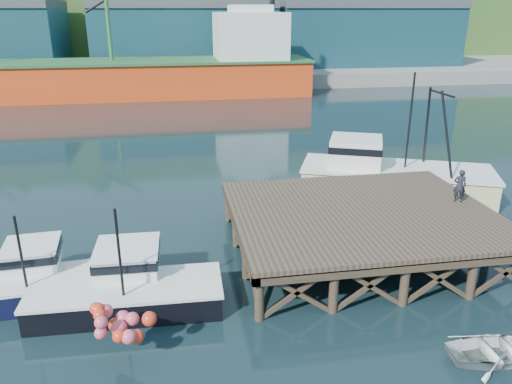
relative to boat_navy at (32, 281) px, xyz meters
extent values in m
plane|color=black|center=(8.82, 1.70, -0.79)|extent=(300.00, 300.00, 0.00)
cube|color=brown|center=(14.32, 1.70, 1.21)|extent=(12.00, 10.00, 0.25)
cube|color=#473828|center=(14.32, -3.15, 0.96)|extent=(12.00, 0.30, 0.35)
cylinder|color=#473828|center=(8.62, -3.00, 0.01)|extent=(0.36, 0.36, 2.60)
cylinder|color=#473828|center=(8.62, 6.40, 0.01)|extent=(0.36, 0.36, 2.60)
cylinder|color=#473828|center=(20.02, 6.40, 0.01)|extent=(0.36, 0.36, 2.60)
cube|color=gray|center=(8.82, 71.70, 0.21)|extent=(160.00, 40.00, 2.00)
cube|color=#184550|center=(8.82, 66.70, 5.71)|extent=(28.00, 16.00, 9.00)
cube|color=#184550|center=(38.82, 66.70, 5.71)|extent=(30.00, 16.00, 9.00)
cube|color=#EF4516|center=(-3.18, 49.70, 1.41)|extent=(55.00, 9.50, 4.40)
cube|color=#26592D|center=(-3.18, 49.70, 3.71)|extent=(55.50, 10.00, 0.30)
cube|color=silver|center=(16.82, 49.70, 6.71)|extent=(9.00, 9.00, 6.00)
cube|color=silver|center=(16.82, 49.70, 10.01)|extent=(5.00, 7.00, 1.20)
cube|color=#2D511E|center=(8.82, 101.70, 10.21)|extent=(220.00, 50.00, 22.00)
cube|color=black|center=(0.02, -0.29, -0.31)|extent=(6.33, 2.70, 0.96)
cube|color=silver|center=(0.02, -0.29, 0.19)|extent=(6.46, 2.75, 0.13)
cube|color=silver|center=(-0.06, 0.82, 0.65)|extent=(2.16, 2.16, 0.96)
cube|color=black|center=(-0.06, 0.82, 0.86)|extent=(2.28, 2.28, 0.32)
cylinder|color=black|center=(0.07, -0.90, 1.66)|extent=(0.10, 0.10, 2.98)
cube|color=black|center=(3.74, -1.47, -0.30)|extent=(7.18, 2.83, 0.98)
cube|color=silver|center=(3.74, -1.47, 0.21)|extent=(7.32, 2.89, 0.13)
cube|color=silver|center=(3.78, -0.19, 0.68)|extent=(2.43, 2.43, 0.98)
cube|color=black|center=(3.78, -0.19, 0.90)|extent=(2.56, 2.56, 0.33)
cylinder|color=black|center=(3.72, -2.18, 1.94)|extent=(0.10, 0.10, 3.50)
sphere|color=#DF5264|center=(3.50, -4.53, 0.41)|extent=(0.46, 0.46, 0.46)
sphere|color=#DF5264|center=(4.48, -4.31, 0.63)|extent=(0.46, 0.46, 0.46)
sphere|color=red|center=(4.04, -4.85, 0.85)|extent=(0.46, 0.46, 0.46)
cube|color=beige|center=(19.07, 8.20, 0.11)|extent=(11.68, 7.77, 1.81)
cube|color=silver|center=(19.07, 8.20, 1.07)|extent=(11.94, 8.03, 0.15)
cube|color=silver|center=(16.56, 8.20, 1.92)|extent=(3.87, 3.76, 1.81)
cube|color=black|center=(16.56, 8.20, 2.32)|extent=(4.00, 3.89, 0.40)
cylinder|color=black|center=(19.57, 8.20, 3.73)|extent=(0.12, 0.12, 6.03)
imported|color=white|center=(15.93, -6.55, -0.46)|extent=(3.38, 2.50, 0.67)
imported|color=black|center=(19.28, 1.94, 2.14)|extent=(0.70, 0.59, 1.62)
camera|label=1|loc=(5.79, -18.57, 10.11)|focal=35.00mm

